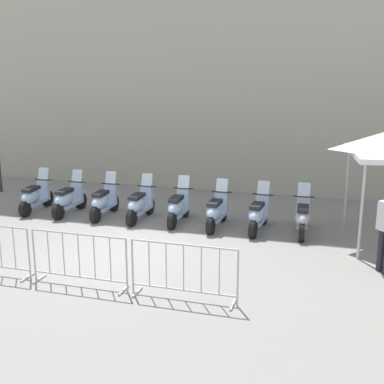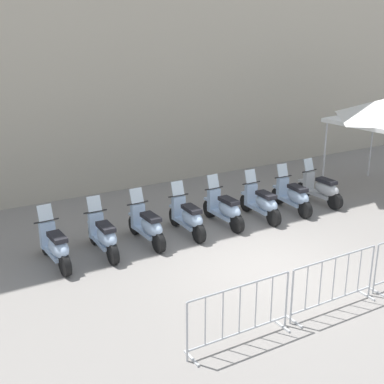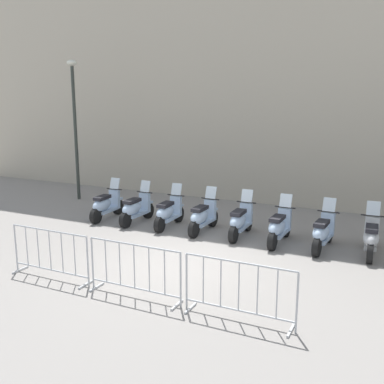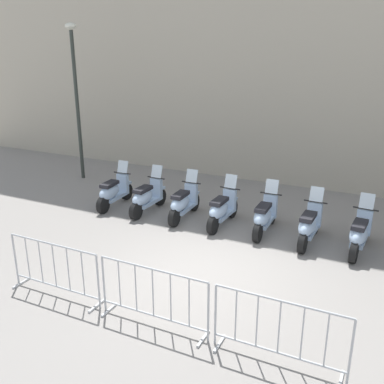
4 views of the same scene
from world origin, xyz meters
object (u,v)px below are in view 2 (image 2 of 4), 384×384
motorcycle_5 (262,203)px  motorcycle_4 (225,209)px  motorcycle_6 (293,196)px  motorcycle_7 (321,189)px  barrier_segment_0 (240,315)px  motorcycle_0 (56,247)px  motorcycle_3 (188,218)px  motorcycle_1 (104,236)px  motorcycle_2 (148,226)px  barrier_segment_1 (333,284)px

motorcycle_5 → motorcycle_4: bearing=167.4°
motorcycle_4 → motorcycle_6: bearing=-9.1°
motorcycle_7 → barrier_segment_0: (-6.46, -3.67, 0.07)m
motorcycle_0 → barrier_segment_0: motorcycle_0 is taller
motorcycle_0 → barrier_segment_0: bearing=-74.1°
motorcycle_3 → motorcycle_7: (4.43, -0.49, 0.00)m
motorcycle_5 → motorcycle_7: (2.23, -0.16, 0.00)m
motorcycle_1 → motorcycle_3: size_ratio=1.00×
motorcycle_2 → motorcycle_7: bearing=-6.3°
motorcycle_2 → barrier_segment_1: (1.16, -4.53, 0.07)m
motorcycle_0 → motorcycle_1: 1.11m
motorcycle_6 → motorcycle_7: 1.12m
barrier_segment_1 → barrier_segment_0: bearing=173.4°
motorcycle_4 → motorcycle_7: size_ratio=1.00×
motorcycle_1 → motorcycle_4: bearing=-5.2°
barrier_segment_1 → motorcycle_3: bearing=90.7°
motorcycle_6 → motorcycle_0: bearing=173.3°
motorcycle_7 → barrier_segment_0: size_ratio=0.86×
motorcycle_0 → motorcycle_4: size_ratio=1.00×
motorcycle_7 → motorcycle_1: bearing=173.9°
motorcycle_6 → motorcycle_7: size_ratio=1.00×
motorcycle_3 → barrier_segment_1: bearing=-89.3°
motorcycle_7 → motorcycle_3: bearing=173.7°
motorcycle_0 → barrier_segment_0: 4.68m
motorcycle_2 → motorcycle_6: size_ratio=1.01×
motorcycle_4 → motorcycle_5: size_ratio=1.00×
barrier_segment_0 → barrier_segment_1: (2.09, -0.24, 0.00)m
motorcycle_7 → motorcycle_6: bearing=177.4°
motorcycle_0 → motorcycle_7: 7.79m
motorcycle_5 → barrier_segment_1: 4.60m
motorcycle_6 → barrier_segment_1: (-3.25, -3.96, 0.07)m
motorcycle_3 → motorcycle_4: 1.12m
motorcycle_2 → motorcycle_6: bearing=-7.3°
motorcycle_5 → motorcycle_0: bearing=173.1°
motorcycle_2 → motorcycle_5: size_ratio=1.00×
motorcycle_0 → motorcycle_1: size_ratio=1.00×
motorcycle_2 → motorcycle_3: 1.11m
motorcycle_0 → motorcycle_5: same height
motorcycle_1 → motorcycle_2: bearing=-4.8°
barrier_segment_1 → motorcycle_2: bearing=104.3°
motorcycle_6 → motorcycle_7: (1.12, -0.05, 0.00)m
motorcycle_2 → motorcycle_4: size_ratio=1.00×
motorcycle_3 → motorcycle_6: (3.30, -0.44, 0.00)m
motorcycle_2 → motorcycle_6: 4.44m
motorcycle_6 → barrier_segment_0: 6.51m
motorcycle_5 → barrier_segment_0: size_ratio=0.86×
motorcycle_1 → barrier_segment_0: 4.39m
motorcycle_4 → motorcycle_5: (1.09, -0.24, 0.00)m
motorcycle_6 → barrier_segment_1: bearing=-129.3°
barrier_segment_0 → motorcycle_7: bearing=29.6°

